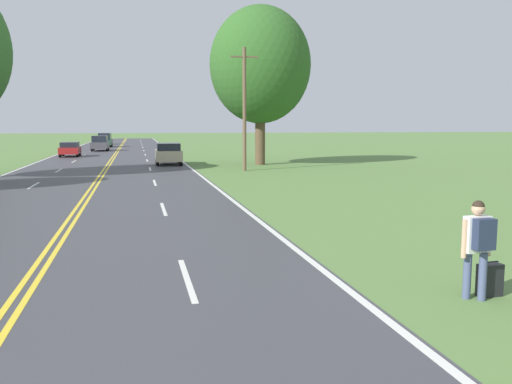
{
  "coord_description": "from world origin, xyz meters",
  "views": [
    {
      "loc": [
        2.03,
        -2.74,
        2.98
      ],
      "look_at": [
        5.22,
        11.64,
        1.15
      ],
      "focal_mm": 38.0,
      "sensor_mm": 36.0,
      "label": 1
    }
  ],
  "objects_px": {
    "tree_mid_treeline": "(260,65)",
    "car_red_hatchback_mid_near": "(70,149)",
    "hitchhiker_person": "(478,240)",
    "car_dark_green_suv_receding": "(105,140)",
    "suitcase": "(490,280)",
    "car_champagne_suv_approaching": "(168,153)",
    "car_dark_grey_sedan_mid_far": "(100,143)",
    "car_white_hatchback_distant": "(105,139)"
  },
  "relations": [
    {
      "from": "hitchhiker_person",
      "to": "suitcase",
      "type": "bearing_deg",
      "value": -72.46
    },
    {
      "from": "hitchhiker_person",
      "to": "car_white_hatchback_distant",
      "type": "distance_m",
      "value": 79.23
    },
    {
      "from": "hitchhiker_person",
      "to": "car_white_hatchback_distant",
      "type": "relative_size",
      "value": 0.48
    },
    {
      "from": "car_dark_grey_sedan_mid_far",
      "to": "car_white_hatchback_distant",
      "type": "height_order",
      "value": "car_dark_grey_sedan_mid_far"
    },
    {
      "from": "suitcase",
      "to": "tree_mid_treeline",
      "type": "bearing_deg",
      "value": -9.63
    },
    {
      "from": "hitchhiker_person",
      "to": "suitcase",
      "type": "height_order",
      "value": "hitchhiker_person"
    },
    {
      "from": "car_champagne_suv_approaching",
      "to": "hitchhiker_person",
      "type": "bearing_deg",
      "value": 6.55
    },
    {
      "from": "car_champagne_suv_approaching",
      "to": "car_dark_grey_sedan_mid_far",
      "type": "height_order",
      "value": "car_dark_grey_sedan_mid_far"
    },
    {
      "from": "suitcase",
      "to": "car_champagne_suv_approaching",
      "type": "height_order",
      "value": "car_champagne_suv_approaching"
    },
    {
      "from": "suitcase",
      "to": "car_dark_green_suv_receding",
      "type": "xyz_separation_m",
      "value": [
        -10.01,
        67.99,
        0.69
      ]
    },
    {
      "from": "car_white_hatchback_distant",
      "to": "car_dark_green_suv_receding",
      "type": "bearing_deg",
      "value": -177.72
    },
    {
      "from": "car_champagne_suv_approaching",
      "to": "car_red_hatchback_mid_near",
      "type": "bearing_deg",
      "value": -144.76
    },
    {
      "from": "car_champagne_suv_approaching",
      "to": "car_dark_grey_sedan_mid_far",
      "type": "distance_m",
      "value": 24.36
    },
    {
      "from": "suitcase",
      "to": "car_white_hatchback_distant",
      "type": "xyz_separation_m",
      "value": [
        -10.55,
        78.43,
        0.55
      ]
    },
    {
      "from": "tree_mid_treeline",
      "to": "car_white_hatchback_distant",
      "type": "xyz_separation_m",
      "value": [
        -13.7,
        46.79,
        -6.51
      ]
    },
    {
      "from": "tree_mid_treeline",
      "to": "car_champagne_suv_approaching",
      "type": "xyz_separation_m",
      "value": [
        -6.74,
        1.5,
        -6.48
      ]
    },
    {
      "from": "car_champagne_suv_approaching",
      "to": "car_dark_green_suv_receding",
      "type": "xyz_separation_m",
      "value": [
        -6.42,
        34.85,
        0.11
      ]
    },
    {
      "from": "hitchhiker_person",
      "to": "car_dark_green_suv_receding",
      "type": "height_order",
      "value": "car_dark_green_suv_receding"
    },
    {
      "from": "car_dark_grey_sedan_mid_far",
      "to": "car_dark_green_suv_receding",
      "type": "bearing_deg",
      "value": 0.96
    },
    {
      "from": "tree_mid_treeline",
      "to": "car_dark_grey_sedan_mid_far",
      "type": "height_order",
      "value": "tree_mid_treeline"
    },
    {
      "from": "hitchhiker_person",
      "to": "tree_mid_treeline",
      "type": "xyz_separation_m",
      "value": [
        3.52,
        31.78,
        6.29
      ]
    },
    {
      "from": "suitcase",
      "to": "car_dark_grey_sedan_mid_far",
      "type": "height_order",
      "value": "car_dark_grey_sedan_mid_far"
    },
    {
      "from": "car_champagne_suv_approaching",
      "to": "suitcase",
      "type": "bearing_deg",
      "value": 7.2
    },
    {
      "from": "hitchhiker_person",
      "to": "car_champagne_suv_approaching",
      "type": "relative_size",
      "value": 0.44
    },
    {
      "from": "car_champagne_suv_approaching",
      "to": "car_white_hatchback_distant",
      "type": "relative_size",
      "value": 1.09
    },
    {
      "from": "suitcase",
      "to": "tree_mid_treeline",
      "type": "xyz_separation_m",
      "value": [
        3.16,
        31.63,
        7.06
      ]
    },
    {
      "from": "car_red_hatchback_mid_near",
      "to": "car_dark_grey_sedan_mid_far",
      "type": "height_order",
      "value": "car_dark_grey_sedan_mid_far"
    },
    {
      "from": "hitchhiker_person",
      "to": "car_dark_grey_sedan_mid_far",
      "type": "bearing_deg",
      "value": 5.67
    },
    {
      "from": "car_dark_grey_sedan_mid_far",
      "to": "hitchhiker_person",
      "type": "bearing_deg",
      "value": -169.57
    },
    {
      "from": "car_white_hatchback_distant",
      "to": "hitchhiker_person",
      "type": "bearing_deg",
      "value": -173.29
    },
    {
      "from": "car_white_hatchback_distant",
      "to": "tree_mid_treeline",
      "type": "bearing_deg",
      "value": -164.35
    },
    {
      "from": "suitcase",
      "to": "tree_mid_treeline",
      "type": "relative_size",
      "value": 0.05
    },
    {
      "from": "tree_mid_treeline",
      "to": "car_dark_grey_sedan_mid_far",
      "type": "distance_m",
      "value": 28.98
    },
    {
      "from": "suitcase",
      "to": "car_champagne_suv_approaching",
      "type": "relative_size",
      "value": 0.16
    },
    {
      "from": "car_dark_grey_sedan_mid_far",
      "to": "car_white_hatchback_distant",
      "type": "bearing_deg",
      "value": 2.31
    },
    {
      "from": "car_red_hatchback_mid_near",
      "to": "car_dark_grey_sedan_mid_far",
      "type": "relative_size",
      "value": 0.93
    },
    {
      "from": "car_champagne_suv_approaching",
      "to": "car_red_hatchback_mid_near",
      "type": "relative_size",
      "value": 1.02
    },
    {
      "from": "hitchhiker_person",
      "to": "car_white_hatchback_distant",
      "type": "xyz_separation_m",
      "value": [
        -10.18,
        78.57,
        -0.21
      ]
    },
    {
      "from": "tree_mid_treeline",
      "to": "car_red_hatchback_mid_near",
      "type": "height_order",
      "value": "tree_mid_treeline"
    },
    {
      "from": "car_red_hatchback_mid_near",
      "to": "suitcase",
      "type": "bearing_deg",
      "value": -165.81
    },
    {
      "from": "car_dark_grey_sedan_mid_far",
      "to": "car_dark_green_suv_receding",
      "type": "height_order",
      "value": "car_dark_green_suv_receding"
    },
    {
      "from": "hitchhiker_person",
      "to": "car_dark_green_suv_receding",
      "type": "xyz_separation_m",
      "value": [
        -9.64,
        68.14,
        -0.08
      ]
    }
  ]
}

